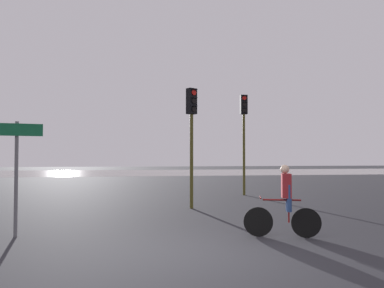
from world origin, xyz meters
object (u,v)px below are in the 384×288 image
at_px(traffic_light_center, 192,124).
at_px(traffic_light_far_right, 244,126).
at_px(direction_sign_post, 16,161).
at_px(cyclist, 285,200).

bearing_deg(traffic_light_center, traffic_light_far_right, -158.85).
xyz_separation_m(traffic_light_far_right, direction_sign_post, (-7.66, -8.01, -1.55)).
distance_m(traffic_light_center, direction_sign_post, 6.20).
height_order(traffic_light_far_right, direction_sign_post, traffic_light_far_right).
relative_size(traffic_light_far_right, direction_sign_post, 1.80).
xyz_separation_m(traffic_light_center, cyclist, (1.39, -4.89, -2.10)).
relative_size(traffic_light_far_right, cyclist, 2.84).
xyz_separation_m(traffic_light_far_right, traffic_light_center, (-3.07, -4.02, -0.32)).
bearing_deg(traffic_light_far_right, cyclist, 80.95).
relative_size(direction_sign_post, cyclist, 1.57).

